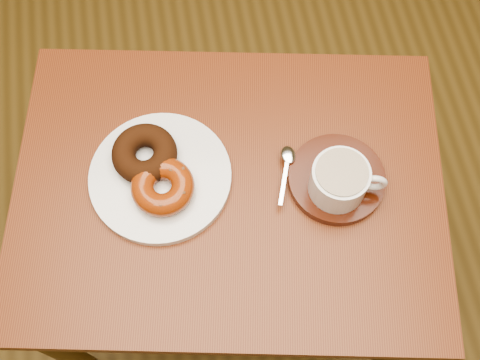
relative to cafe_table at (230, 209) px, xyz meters
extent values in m
plane|color=brown|center=(-0.28, -0.05, -0.58)|extent=(6.00, 6.00, 0.00)
cube|color=brown|center=(0.00, 0.00, 0.10)|extent=(0.83, 0.69, 0.03)
cylinder|color=#4A3415|center=(-0.37, -0.17, -0.25)|extent=(0.04, 0.04, 0.67)
cylinder|color=#4A3415|center=(-0.28, 0.30, -0.25)|extent=(0.04, 0.04, 0.67)
cylinder|color=#4A3415|center=(0.37, 0.17, -0.25)|extent=(0.04, 0.04, 0.67)
cylinder|color=silver|center=(-0.11, 0.03, 0.12)|extent=(0.28, 0.28, 0.01)
torus|color=black|center=(-0.13, 0.07, 0.15)|extent=(0.13, 0.13, 0.04)
torus|color=#87340E|center=(-0.11, 0.00, 0.15)|extent=(0.15, 0.15, 0.04)
cube|color=#4F301A|center=(-0.08, 0.00, 0.16)|extent=(0.01, 0.00, 0.00)
cube|color=#4F301A|center=(-0.08, 0.02, 0.16)|extent=(0.01, 0.01, 0.00)
cube|color=#4F301A|center=(-0.09, 0.03, 0.16)|extent=(0.01, 0.01, 0.00)
cube|color=#4F301A|center=(-0.11, 0.04, 0.16)|extent=(0.01, 0.01, 0.00)
cube|color=#4F301A|center=(-0.12, 0.04, 0.16)|extent=(0.01, 0.01, 0.00)
cube|color=#4F301A|center=(-0.13, 0.03, 0.16)|extent=(0.01, 0.01, 0.00)
cube|color=#4F301A|center=(-0.14, 0.01, 0.16)|extent=(0.01, 0.01, 0.00)
cube|color=#4F301A|center=(-0.14, 0.00, 0.16)|extent=(0.01, 0.01, 0.00)
cube|color=#4F301A|center=(-0.13, -0.02, 0.16)|extent=(0.01, 0.01, 0.00)
cube|color=#4F301A|center=(-0.12, -0.03, 0.16)|extent=(0.01, 0.01, 0.00)
cube|color=#4F301A|center=(-0.11, -0.03, 0.16)|extent=(0.01, 0.01, 0.00)
cube|color=#4F301A|center=(-0.09, -0.02, 0.16)|extent=(0.01, 0.01, 0.00)
cube|color=#4F301A|center=(-0.08, -0.01, 0.16)|extent=(0.01, 0.01, 0.00)
cylinder|color=#391307|center=(0.18, -0.02, 0.12)|extent=(0.17, 0.17, 0.02)
cylinder|color=silver|center=(0.18, -0.04, 0.16)|extent=(0.10, 0.10, 0.06)
cylinder|color=#53391C|center=(0.18, -0.04, 0.19)|extent=(0.08, 0.08, 0.00)
torus|color=silver|center=(0.23, -0.06, 0.16)|extent=(0.05, 0.02, 0.04)
ellipsoid|color=silver|center=(0.11, 0.03, 0.13)|extent=(0.02, 0.03, 0.01)
cube|color=silver|center=(0.09, -0.01, 0.13)|extent=(0.04, 0.09, 0.00)
camera|label=1|loc=(-0.05, -0.40, 1.06)|focal=45.00mm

